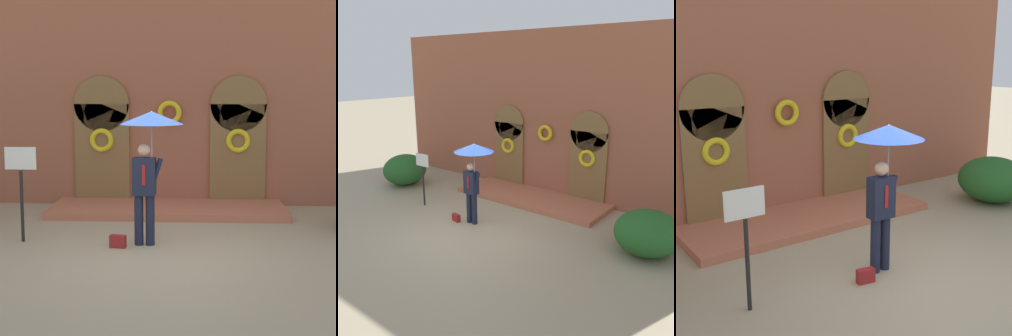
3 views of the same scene
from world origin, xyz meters
TOP-DOWN VIEW (x-y plane):
  - ground_plane at (0.00, 0.00)m, footprint 80.00×80.00m
  - building_facade at (-0.00, 4.15)m, footprint 14.00×2.30m
  - person_with_umbrella at (-0.17, 0.41)m, footprint 1.10×1.10m
  - handbag at (-0.72, 0.21)m, footprint 0.30×0.17m
  - sign_post at (-2.49, 0.52)m, footprint 0.56×0.06m
  - shrub_left at (-4.82, 1.56)m, footprint 1.49×1.68m
  - shrub_right at (4.31, 1.71)m, footprint 1.58×1.69m

SIDE VIEW (x-z plane):
  - ground_plane at x=0.00m, z-range 0.00..0.00m
  - handbag at x=-0.72m, z-range 0.00..0.22m
  - shrub_right at x=4.31m, z-range 0.00..1.06m
  - shrub_left at x=-4.82m, z-range 0.00..1.16m
  - sign_post at x=-2.49m, z-range 0.30..2.02m
  - person_with_umbrella at x=-0.17m, z-range 0.73..3.09m
  - building_facade at x=0.00m, z-range -0.12..5.48m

